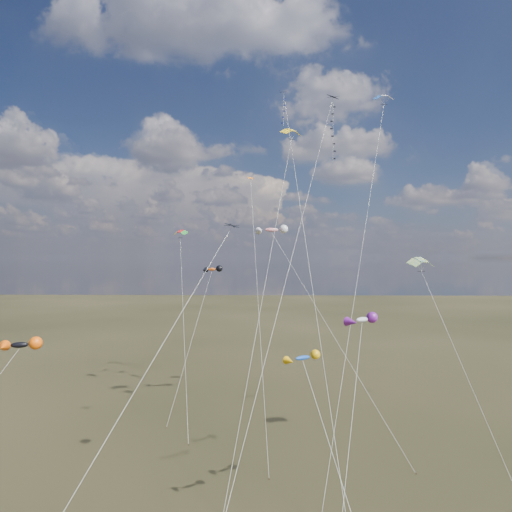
{
  "coord_description": "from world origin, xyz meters",
  "views": [
    {
      "loc": [
        1.31,
        -30.84,
        18.77
      ],
      "look_at": [
        0.0,
        18.0,
        19.0
      ],
      "focal_mm": 32.0,
      "sensor_mm": 36.0,
      "label": 1
    }
  ],
  "objects": [
    {
      "name": "parafoil_yellow",
      "position": [
        3.78,
        18.27,
        32.41
      ],
      "size": [
        7.14,
        17.62,
        33.22
      ],
      "color": "gold",
      "rests_on": "ground"
    },
    {
      "name": "parafoil_blue_white",
      "position": [
        14.53,
        21.59,
        37.15
      ],
      "size": [
        11.06,
        21.8,
        38.03
      ],
      "color": "blue",
      "rests_on": "ground"
    },
    {
      "name": "diamond_orange_center",
      "position": [
        -0.18,
        21.59,
        19.1
      ],
      "size": [
        2.92,
        21.57,
        29.51
      ],
      "color": "orange",
      "rests_on": "ground"
    },
    {
      "name": "diamond_black_mid",
      "position": [
        -4.46,
        0.43,
        15.48
      ],
      "size": [
        11.36,
        15.84,
        21.49
      ],
      "color": "black",
      "rests_on": "ground"
    },
    {
      "name": "novelty_orange_black",
      "position": [
        -6.54,
        32.13,
        17.14
      ],
      "size": [
        4.83,
        13.89,
        17.76
      ],
      "color": "#E45B16",
      "rests_on": "ground"
    },
    {
      "name": "diamond_black_high",
      "position": [
        7.2,
        13.62,
        29.97
      ],
      "size": [
        10.79,
        22.23,
        35.17
      ],
      "color": "black",
      "rests_on": "ground"
    },
    {
      "name": "parafoil_tricolor",
      "position": [
        -10.53,
        30.17,
        22.25
      ],
      "size": [
        5.05,
        16.52,
        22.94
      ],
      "color": "yellow",
      "rests_on": "ground"
    },
    {
      "name": "novelty_blue_yellow",
      "position": [
        3.7,
        0.41,
        11.87
      ],
      "size": [
        5.0,
        10.53,
        12.34
      ],
      "color": "#1647AB",
      "rests_on": "ground"
    },
    {
      "name": "novelty_white_purple",
      "position": [
        8.06,
        2.12,
        14.27
      ],
      "size": [
        4.85,
        10.76,
        14.8
      ],
      "color": "silver",
      "rests_on": "ground"
    },
    {
      "name": "novelty_redwhite_stripe",
      "position": [
        1.76,
        24.66,
        22.15
      ],
      "size": [
        14.26,
        16.48,
        22.81
      ],
      "color": "red",
      "rests_on": "ground"
    },
    {
      "name": "novelty_black_orange",
      "position": [
        -19.77,
        7.19,
        11.39
      ],
      "size": [
        6.99,
        8.61,
        12.04
      ],
      "color": "black",
      "rests_on": "ground"
    },
    {
      "name": "diamond_navy_tall",
      "position": [
        3.52,
        22.49,
        33.66
      ],
      "size": [
        4.03,
        27.04,
        39.38
      ],
      "color": "#0A1145",
      "rests_on": "ground"
    },
    {
      "name": "parafoil_striped",
      "position": [
        15.83,
        12.71,
        18.57
      ],
      "size": [
        5.63,
        11.51,
        19.27
      ],
      "color": "yellow",
      "rests_on": "ground"
    }
  ]
}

